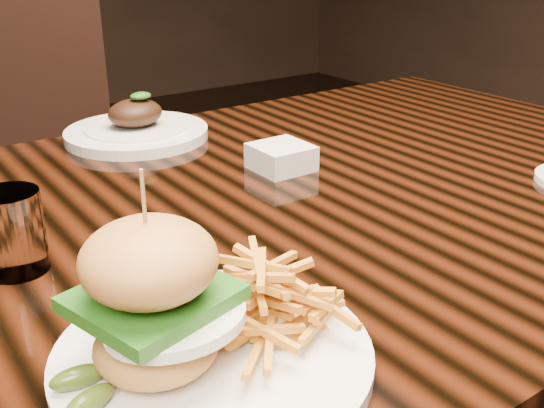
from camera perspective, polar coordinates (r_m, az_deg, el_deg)
dining_table at (r=0.88m, az=-2.65°, el=-4.73°), size 1.60×0.90×0.75m
burger_plate at (r=0.53m, az=-5.77°, el=-9.89°), size 0.27×0.27×0.18m
ramekin at (r=0.97m, az=0.84°, el=4.22°), size 0.09×0.09×0.04m
water_tumbler at (r=0.72m, az=-22.25°, el=-2.34°), size 0.07×0.07×0.09m
far_dish at (r=1.15m, az=-12.05°, el=6.54°), size 0.25×0.25×0.08m
chair_far at (r=1.68m, az=-21.14°, el=2.55°), size 0.55×0.56×0.95m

